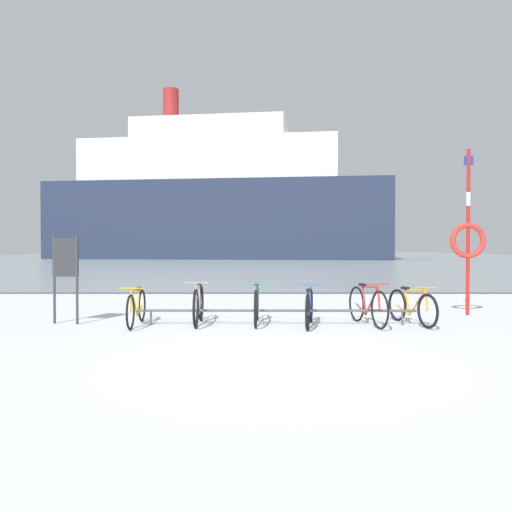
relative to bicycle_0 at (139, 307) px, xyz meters
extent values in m
cube|color=silver|center=(2.61, -4.10, -0.39)|extent=(80.00, 22.00, 0.08)
cube|color=gray|center=(2.61, 61.90, -0.39)|extent=(80.00, 110.00, 0.08)
cube|color=#47474C|center=(2.61, 6.90, -0.37)|extent=(80.00, 0.50, 0.05)
cylinder|color=#4C5156|center=(2.69, 0.06, -0.07)|extent=(5.40, 0.09, 0.05)
cylinder|color=#4C5156|center=(0.26, 0.08, -0.21)|extent=(0.04, 0.04, 0.28)
cylinder|color=#4C5156|center=(5.12, 0.05, -0.21)|extent=(0.04, 0.04, 0.28)
torus|color=black|center=(0.01, -0.54, -0.03)|extent=(0.05, 0.65, 0.65)
torus|color=black|center=(-0.01, 0.55, -0.03)|extent=(0.05, 0.65, 0.65)
cylinder|color=gold|center=(0.00, -0.19, 0.09)|extent=(0.05, 0.57, 0.55)
cylinder|color=gold|center=(0.00, 0.17, 0.07)|extent=(0.04, 0.20, 0.49)
cylinder|color=gold|center=(0.00, -0.10, 0.33)|extent=(0.05, 0.71, 0.08)
cylinder|color=gold|center=(-0.01, 0.32, -0.10)|extent=(0.05, 0.47, 0.18)
cylinder|color=gold|center=(0.01, -0.50, 0.16)|extent=(0.04, 0.12, 0.39)
cube|color=black|center=(-0.01, 0.25, 0.35)|extent=(0.08, 0.20, 0.05)
cylinder|color=gold|center=(0.01, -0.46, 0.40)|extent=(0.46, 0.03, 0.02)
torus|color=black|center=(1.18, -0.30, 0.01)|extent=(0.06, 0.73, 0.73)
torus|color=black|center=(1.17, 0.67, 0.01)|extent=(0.06, 0.73, 0.73)
cylinder|color=gray|center=(1.17, 0.01, 0.14)|extent=(0.04, 0.52, 0.61)
cylinder|color=gray|center=(1.17, 0.33, 0.12)|extent=(0.04, 0.18, 0.54)
cylinder|color=gray|center=(1.17, 0.09, 0.41)|extent=(0.04, 0.64, 0.09)
cylinder|color=gray|center=(1.17, 0.46, -0.07)|extent=(0.04, 0.43, 0.20)
cylinder|color=gray|center=(1.17, -0.27, 0.22)|extent=(0.04, 0.11, 0.43)
cube|color=black|center=(1.17, 0.40, 0.42)|extent=(0.08, 0.20, 0.05)
cylinder|color=gray|center=(1.17, -0.23, 0.48)|extent=(0.46, 0.03, 0.02)
torus|color=black|center=(2.29, -0.32, 0.01)|extent=(0.07, 0.71, 0.71)
torus|color=black|center=(2.32, 0.75, 0.01)|extent=(0.07, 0.71, 0.71)
cylinder|color=#2D8C60|center=(2.30, 0.03, 0.13)|extent=(0.05, 0.56, 0.60)
cylinder|color=#2D8C60|center=(2.31, 0.37, 0.11)|extent=(0.04, 0.20, 0.54)
cylinder|color=#2D8C60|center=(2.30, 0.11, 0.40)|extent=(0.06, 0.70, 0.09)
cylinder|color=#2D8C60|center=(2.32, 0.52, -0.07)|extent=(0.05, 0.47, 0.19)
cylinder|color=#2D8C60|center=(2.29, -0.28, 0.22)|extent=(0.04, 0.12, 0.42)
cube|color=black|center=(2.31, 0.45, 0.41)|extent=(0.09, 0.20, 0.05)
cylinder|color=#2D8C60|center=(2.29, -0.24, 0.47)|extent=(0.46, 0.04, 0.02)
torus|color=black|center=(3.40, 0.46, -0.02)|extent=(0.16, 0.66, 0.66)
torus|color=black|center=(3.23, -0.60, -0.02)|extent=(0.16, 0.66, 0.66)
cylinder|color=#3359B2|center=(3.35, 0.11, 0.10)|extent=(0.12, 0.56, 0.55)
cylinder|color=#3359B2|center=(3.29, -0.23, 0.08)|extent=(0.07, 0.20, 0.50)
cylinder|color=#3359B2|center=(3.33, 0.03, 0.34)|extent=(0.14, 0.69, 0.08)
cylinder|color=#3359B2|center=(3.27, -0.37, -0.09)|extent=(0.11, 0.47, 0.18)
cylinder|color=#3359B2|center=(3.39, 0.42, 0.17)|extent=(0.05, 0.12, 0.39)
cube|color=black|center=(3.28, -0.31, 0.36)|extent=(0.11, 0.21, 0.05)
cylinder|color=#3359B2|center=(3.39, 0.38, 0.41)|extent=(0.46, 0.10, 0.02)
torus|color=black|center=(4.57, -0.47, 0.01)|extent=(0.20, 0.70, 0.71)
torus|color=black|center=(4.34, 0.56, 0.01)|extent=(0.20, 0.70, 0.71)
cylinder|color=#B22D2D|center=(4.49, -0.13, 0.14)|extent=(0.16, 0.54, 0.60)
cylinder|color=#B22D2D|center=(4.42, 0.20, 0.11)|extent=(0.08, 0.19, 0.54)
cylinder|color=#B22D2D|center=(4.48, -0.06, 0.40)|extent=(0.19, 0.67, 0.09)
cylinder|color=#B22D2D|center=(4.39, 0.34, -0.07)|extent=(0.14, 0.45, 0.19)
cylinder|color=#B22D2D|center=(4.56, -0.43, 0.22)|extent=(0.06, 0.12, 0.43)
cube|color=black|center=(4.40, 0.27, 0.42)|extent=(0.12, 0.21, 0.05)
cylinder|color=#B22D2D|center=(4.55, -0.39, 0.48)|extent=(0.45, 0.13, 0.02)
torus|color=black|center=(5.48, -0.38, -0.02)|extent=(0.23, 0.64, 0.65)
torus|color=black|center=(5.18, 0.63, -0.02)|extent=(0.23, 0.64, 0.65)
cylinder|color=gold|center=(5.38, -0.05, 0.09)|extent=(0.19, 0.54, 0.55)
cylinder|color=gold|center=(5.29, 0.28, 0.07)|extent=(0.09, 0.19, 0.49)
cylinder|color=gold|center=(5.36, 0.02, 0.33)|extent=(0.23, 0.67, 0.08)
cylinder|color=gold|center=(5.24, 0.41, -0.10)|extent=(0.16, 0.45, 0.18)
cylinder|color=gold|center=(5.47, -0.34, 0.16)|extent=(0.07, 0.12, 0.38)
cube|color=black|center=(5.26, 0.35, 0.35)|extent=(0.13, 0.21, 0.05)
cylinder|color=gold|center=(5.45, -0.31, 0.40)|extent=(0.45, 0.15, 0.02)
cylinder|color=#33383D|center=(-1.68, 0.27, 0.52)|extent=(0.05, 0.05, 1.73)
cylinder|color=#33383D|center=(-1.19, 0.16, 0.52)|extent=(0.05, 0.05, 1.73)
cube|color=#2D2D33|center=(-1.43, 0.21, 0.96)|extent=(0.55, 0.16, 0.75)
cylinder|color=red|center=(6.99, 1.56, 1.48)|extent=(0.08, 0.08, 3.66)
cylinder|color=white|center=(6.99, 1.56, 2.22)|extent=(0.09, 0.09, 0.30)
torus|color=red|center=(6.99, 1.56, 1.30)|extent=(0.80, 0.12, 0.80)
cube|color=navy|center=(6.99, 1.56, 3.06)|extent=(0.20, 0.03, 0.20)
cube|color=#232D47|center=(-1.98, 52.35, 4.04)|extent=(39.98, 15.48, 8.78)
cube|color=white|center=(-2.95, 52.48, 10.84)|extent=(30.12, 12.64, 4.83)
cube|color=white|center=(-2.95, 52.48, 14.48)|extent=(18.34, 9.53, 2.46)
cylinder|color=#A52626|center=(-7.77, 53.13, 17.69)|extent=(1.86, 1.86, 3.95)
camera|label=1|loc=(2.30, -10.21, 1.19)|focal=37.43mm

